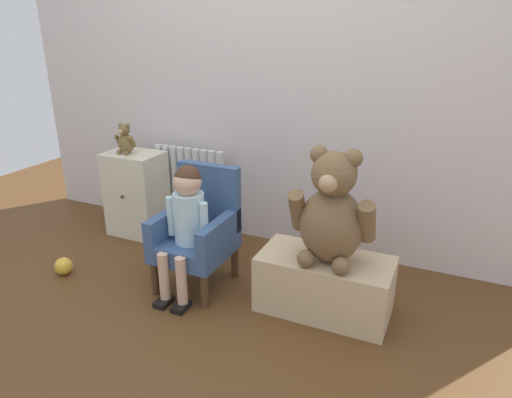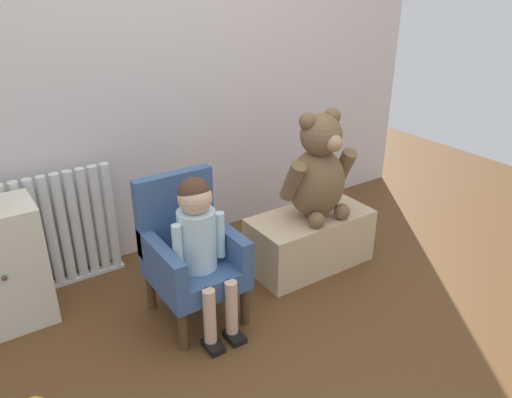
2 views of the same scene
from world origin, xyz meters
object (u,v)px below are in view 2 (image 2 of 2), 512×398
Objects in this scene: small_dresser at (0,268)px; large_teddy_bear at (318,172)px; low_bench at (310,240)px; radiator at (64,230)px; child_figure at (199,234)px; child_armchair at (190,252)px.

large_teddy_bear is (1.51, -0.41, 0.27)m from small_dresser.
large_teddy_bear is (0.02, -0.02, 0.41)m from low_bench.
radiator is 0.85× the size of child_figure.
small_dresser reaches higher than low_bench.
radiator is at bearing 28.61° from small_dresser.
small_dresser is 0.81× the size of child_figure.
small_dresser is (-0.33, -0.18, -0.01)m from radiator.
small_dresser is at bearing -151.39° from radiator.
radiator is 0.38m from small_dresser.
large_teddy_bear is at bearing -0.21° from child_armchair.
small_dresser is 0.88× the size of low_bench.
radiator is 1.30m from low_bench.
child_figure is at bearing -34.32° from small_dresser.
child_armchair is at bearing 179.79° from large_teddy_bear.
child_armchair is at bearing -28.15° from small_dresser.
child_figure is (0.75, -0.51, 0.18)m from small_dresser.
small_dresser is 1.55m from low_bench.
child_figure is 1.26× the size of large_teddy_bear.
radiator is 1.35m from large_teddy_bear.
child_armchair is 0.18m from child_figure.
child_figure is 0.82m from low_bench.
small_dresser is 1.02× the size of large_teddy_bear.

